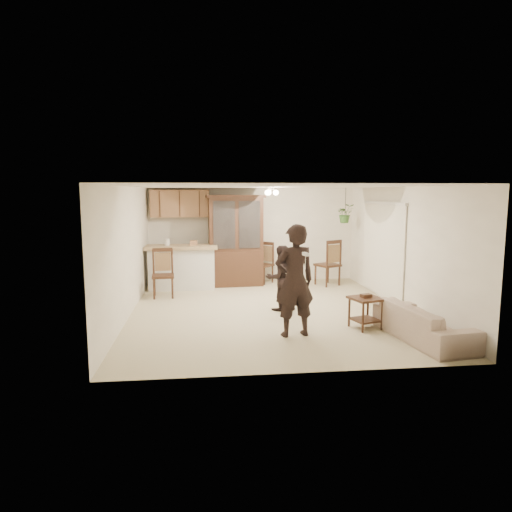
{
  "coord_description": "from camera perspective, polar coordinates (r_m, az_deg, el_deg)",
  "views": [
    {
      "loc": [
        -1.27,
        -8.94,
        2.38
      ],
      "look_at": [
        -0.22,
        0.4,
        1.07
      ],
      "focal_mm": 32.0,
      "sensor_mm": 36.0,
      "label": 1
    }
  ],
  "objects": [
    {
      "name": "wall_front",
      "position": [
        5.94,
        6.07,
        -3.09
      ],
      "size": [
        5.5,
        0.02,
        2.5
      ],
      "primitive_type": "cube",
      "color": "white",
      "rests_on": "ground"
    },
    {
      "name": "vertical_blinds",
      "position": [
        10.69,
        15.48,
        0.76
      ],
      "size": [
        0.06,
        2.3,
        2.1
      ],
      "primitive_type": null,
      "color": "white",
      "rests_on": "wall_right"
    },
    {
      "name": "chair_hutch_right",
      "position": [
        11.95,
        8.91,
        -2.02
      ],
      "size": [
        0.7,
        0.7,
        1.19
      ],
      "rotation": [
        0.0,
        0.0,
        3.6
      ],
      "color": "#341B12",
      "rests_on": "floor"
    },
    {
      "name": "hanging_plant",
      "position": [
        11.9,
        11.09,
        5.23
      ],
      "size": [
        0.43,
        0.37,
        0.48
      ],
      "primitive_type": "imported",
      "color": "#2B5321",
      "rests_on": "ceiling"
    },
    {
      "name": "side_table",
      "position": [
        8.33,
        13.52,
        -6.85
      ],
      "size": [
        0.63,
        0.63,
        0.62
      ],
      "rotation": [
        0.0,
        0.0,
        0.29
      ],
      "color": "#341B12",
      "rests_on": "floor"
    },
    {
      "name": "wall_back",
      "position": [
        12.31,
        -0.47,
        2.66
      ],
      "size": [
        5.5,
        0.02,
        2.5
      ],
      "primitive_type": "cube",
      "color": "white",
      "rests_on": "ground"
    },
    {
      "name": "sofa",
      "position": [
        7.94,
        20.18,
        -7.26
      ],
      "size": [
        0.97,
        1.95,
        0.73
      ],
      "primitive_type": "imported",
      "rotation": [
        0.0,
        0.0,
        1.7
      ],
      "color": "beige",
      "rests_on": "floor"
    },
    {
      "name": "china_hutch",
      "position": [
        11.68,
        -2.56,
        1.85
      ],
      "size": [
        1.51,
        0.66,
        2.32
      ],
      "rotation": [
        0.0,
        0.0,
        0.07
      ],
      "color": "#341B12",
      "rests_on": "floor"
    },
    {
      "name": "chair_hutch_left",
      "position": [
        12.08,
        0.78,
        -1.96
      ],
      "size": [
        0.68,
        0.68,
        1.08
      ],
      "rotation": [
        0.0,
        0.0,
        -0.73
      ],
      "color": "#341B12",
      "rests_on": "floor"
    },
    {
      "name": "adult",
      "position": [
        7.57,
        4.83,
        -3.38
      ],
      "size": [
        0.73,
        0.55,
        1.8
      ],
      "primitive_type": "imported",
      "rotation": [
        0.0,
        0.0,
        3.33
      ],
      "color": "black",
      "rests_on": "floor"
    },
    {
      "name": "breakfast_bar",
      "position": [
        11.46,
        -9.24,
        -1.62
      ],
      "size": [
        1.6,
        0.55,
        1.0
      ],
      "primitive_type": "cube",
      "color": "silver",
      "rests_on": "floor"
    },
    {
      "name": "plant_cord",
      "position": [
        11.89,
        11.13,
        6.79
      ],
      "size": [
        0.01,
        0.01,
        0.65
      ],
      "primitive_type": "cylinder",
      "color": "black",
      "rests_on": "ceiling"
    },
    {
      "name": "floor",
      "position": [
        9.34,
        1.62,
        -6.84
      ],
      "size": [
        6.5,
        6.5,
        0.0
      ],
      "primitive_type": "plane",
      "color": "#BEB590",
      "rests_on": "ground"
    },
    {
      "name": "bar_top",
      "position": [
        11.38,
        -9.3,
        1.11
      ],
      "size": [
        1.75,
        0.7,
        0.08
      ],
      "primitive_type": "cube",
      "color": "tan",
      "rests_on": "breakfast_bar"
    },
    {
      "name": "chair_bar",
      "position": [
        10.67,
        -11.52,
        -3.41
      ],
      "size": [
        0.53,
        0.53,
        1.11
      ],
      "rotation": [
        0.0,
        0.0,
        0.08
      ],
      "color": "#341B12",
      "rests_on": "floor"
    },
    {
      "name": "controller_adult",
      "position": [
        7.09,
        6.21,
        0.24
      ],
      "size": [
        0.08,
        0.17,
        0.05
      ],
      "primitive_type": "cube",
      "rotation": [
        0.0,
        0.0,
        3.33
      ],
      "color": "white",
      "rests_on": "adult"
    },
    {
      "name": "wall_right",
      "position": [
        9.87,
        17.67,
        0.98
      ],
      "size": [
        0.02,
        6.5,
        2.5
      ],
      "primitive_type": "cube",
      "color": "white",
      "rests_on": "ground"
    },
    {
      "name": "upper_cabinets",
      "position": [
        12.03,
        -9.48,
        6.49
      ],
      "size": [
        1.5,
        0.34,
        0.7
      ],
      "primitive_type": "cube",
      "color": "brown",
      "rests_on": "wall_back"
    },
    {
      "name": "controller_child",
      "position": [
        8.97,
        3.97,
        -2.15
      ],
      "size": [
        0.07,
        0.12,
        0.04
      ],
      "primitive_type": "cube",
      "rotation": [
        0.0,
        0.0,
        3.44
      ],
      "color": "white",
      "rests_on": "child"
    },
    {
      "name": "wall_left",
      "position": [
        9.13,
        -15.69,
        0.52
      ],
      "size": [
        0.02,
        6.5,
        2.5
      ],
      "primitive_type": "cube",
      "color": "white",
      "rests_on": "ground"
    },
    {
      "name": "ceiling_fixture",
      "position": [
        10.25,
        1.85,
        8.04
      ],
      "size": [
        0.36,
        0.36,
        0.2
      ],
      "primitive_type": null,
      "color": "#FFE6BF",
      "rests_on": "ceiling"
    },
    {
      "name": "child",
      "position": [
        9.26,
        3.08,
        -2.69
      ],
      "size": [
        0.78,
        0.68,
        1.35
      ],
      "primitive_type": "imported",
      "rotation": [
        0.0,
        0.0,
        3.44
      ],
      "color": "black",
      "rests_on": "floor"
    },
    {
      "name": "ceiling",
      "position": [
        9.03,
        1.69,
        8.68
      ],
      "size": [
        5.5,
        6.5,
        0.02
      ],
      "primitive_type": "cube",
      "color": "white",
      "rests_on": "wall_back"
    }
  ]
}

